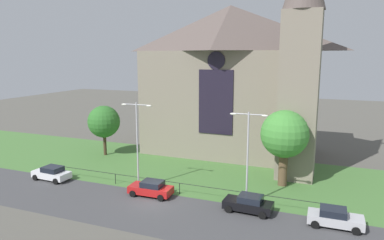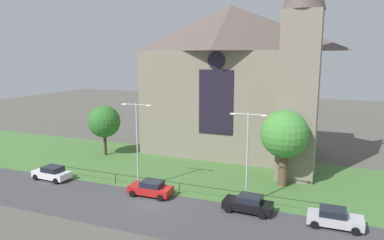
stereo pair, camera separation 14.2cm
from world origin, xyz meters
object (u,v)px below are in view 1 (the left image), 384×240
Objects in this scene: tree_right_near at (285,135)px; church_building at (234,79)px; parked_car_red at (151,188)px; parked_car_black at (249,204)px; parked_car_white at (52,173)px; tree_left_far at (104,122)px; streetlamp_near at (137,135)px; parked_car_silver at (335,218)px; streetlamp_far at (248,147)px.

church_building is at bearing 128.13° from tree_right_near.
parked_car_red is (-11.45, -7.61, -4.67)m from tree_right_near.
parked_car_black is (6.43, -18.25, -9.53)m from church_building.
parked_car_white is 12.21m from parked_car_red.
parked_car_red is (12.64, -10.44, -3.87)m from tree_left_far.
tree_left_far is at bearing -40.81° from parked_car_red.
parked_car_silver is (18.70, -1.55, -4.83)m from streetlamp_near.
tree_right_near is 14.52m from parked_car_red.
tree_left_far is (-24.09, 2.83, -0.80)m from tree_right_near.
church_building reaches higher than streetlamp_far.
tree_left_far is 16.85m from parked_car_red.
church_building is at bearing 109.31° from streetlamp_far.
parked_car_white is 28.75m from parked_car_silver.
streetlamp_near reaches higher than parked_car_white.
church_building reaches higher than parked_car_black.
tree_left_far reaches higher than parked_car_silver.
parked_car_red is at bearing -31.50° from streetlamp_near.
tree_left_far is at bearing 157.22° from streetlamp_far.
parked_car_silver is at bearing -20.07° from tree_left_far.
streetlamp_far is 4.91m from parked_car_black.
streetlamp_far is (-2.39, -6.28, 0.01)m from tree_right_near.
parked_car_white is 21.79m from parked_car_black.
parked_car_silver is at bearing 177.98° from parked_car_red.
tree_left_far is 1.59× the size of parked_car_black.
streetlamp_far reaches higher than parked_car_red.
parked_car_white is (-15.36, -18.20, -9.53)m from church_building.
parked_car_black is (22.22, -10.51, -3.87)m from tree_left_far.
streetlamp_near is 19.37m from parked_car_silver.
streetlamp_far reaches higher than parked_car_black.
streetlamp_near is at bearing -107.50° from church_building.
church_building is 3.83× the size of tree_left_far.
church_building is 2.94× the size of streetlamp_near.
tree_left_far reaches higher than parked_car_red.
streetlamp_far reaches higher than tree_left_far.
streetlamp_near is at bearing -32.76° from parked_car_red.
tree_left_far is (-15.79, -7.74, -5.66)m from church_building.
parked_car_white is 1.01× the size of parked_car_red.
streetlamp_near is 12.77m from parked_car_black.
parked_car_red is (-3.15, -18.18, -9.53)m from church_building.
streetlamp_far is (21.70, -9.11, 0.80)m from tree_left_far.
church_building reaches higher than parked_car_white.
parked_car_red is at bearing -99.82° from church_building.
parked_car_white and parked_car_silver have the same top height.
parked_car_white is (-23.66, -7.63, -4.67)m from tree_right_near.
parked_car_black is at bearing -25.32° from tree_left_far.
streetlamp_far is 2.03× the size of parked_car_silver.
parked_car_black is (-1.87, -7.68, -4.67)m from tree_right_near.
tree_left_far is at bearing 159.32° from parked_car_silver.
parked_car_white is 1.01× the size of parked_car_silver.
tree_left_far is at bearing -23.01° from parked_car_black.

